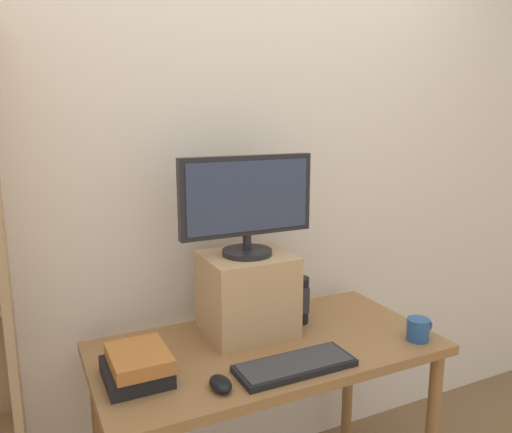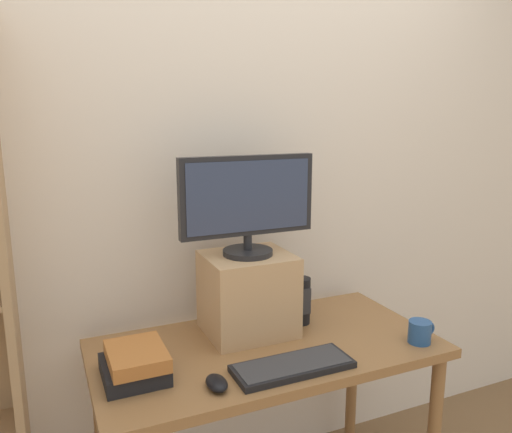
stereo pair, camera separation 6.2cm
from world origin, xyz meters
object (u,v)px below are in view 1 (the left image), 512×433
object	(u,v)px
riser_box	(247,294)
desk_speaker	(299,300)
desk	(267,368)
book_stack	(138,366)
keyboard	(295,365)
coffee_mug	(418,329)
computer_monitor	(247,202)
computer_mouse	(220,384)

from	to	relation	value
riser_box	desk_speaker	world-z (taller)	riser_box
desk	riser_box	xyz separation A→B (m)	(-0.02, 0.13, 0.25)
book_stack	desk_speaker	size ratio (longest dim) A/B	1.22
riser_box	desk_speaker	distance (m)	0.23
book_stack	keyboard	bearing A→B (deg)	-18.16
riser_box	coffee_mug	distance (m)	0.66
book_stack	coffee_mug	distance (m)	1.03
riser_box	computer_monitor	size ratio (longest dim) A/B	0.62
desk_speaker	keyboard	bearing A→B (deg)	-122.48
computer_monitor	coffee_mug	world-z (taller)	computer_monitor
computer_monitor	desk_speaker	distance (m)	0.48
desk	book_stack	world-z (taller)	book_stack
riser_box	desk_speaker	bearing A→B (deg)	-2.48
computer_mouse	desk_speaker	xyz separation A→B (m)	(0.48, 0.33, 0.08)
riser_box	keyboard	xyz separation A→B (m)	(0.02, -0.33, -0.14)
keyboard	computer_mouse	world-z (taller)	computer_mouse
computer_monitor	computer_mouse	distance (m)	0.65
desk	keyboard	xyz separation A→B (m)	(-0.00, -0.20, 0.11)
coffee_mug	desk_speaker	size ratio (longest dim) A/B	0.59
computer_mouse	desk_speaker	size ratio (longest dim) A/B	0.55
riser_box	computer_monitor	world-z (taller)	computer_monitor
computer_monitor	coffee_mug	xyz separation A→B (m)	(0.55, -0.34, -0.47)
keyboard	desk_speaker	xyz separation A→B (m)	(0.21, 0.32, 0.08)
computer_monitor	computer_mouse	world-z (taller)	computer_monitor
desk	book_stack	xyz separation A→B (m)	(-0.49, -0.04, 0.14)
riser_box	desk	bearing A→B (deg)	-80.90
computer_monitor	keyboard	world-z (taller)	computer_monitor
keyboard	desk_speaker	world-z (taller)	desk_speaker
riser_box	keyboard	world-z (taller)	riser_box
computer_monitor	computer_mouse	bearing A→B (deg)	-126.31
keyboard	riser_box	bearing A→B (deg)	93.51
desk	book_stack	size ratio (longest dim) A/B	5.44
book_stack	desk_speaker	bearing A→B (deg)	13.31
desk	computer_mouse	size ratio (longest dim) A/B	12.11
desk	keyboard	size ratio (longest dim) A/B	3.11
keyboard	coffee_mug	world-z (taller)	coffee_mug
book_stack	coffee_mug	size ratio (longest dim) A/B	2.09
computer_mouse	computer_monitor	bearing A→B (deg)	53.69
desk	keyboard	bearing A→B (deg)	-90.07
desk	coffee_mug	xyz separation A→B (m)	(0.53, -0.22, 0.14)
riser_box	coffee_mug	xyz separation A→B (m)	(0.55, -0.35, -0.11)
computer_monitor	book_stack	bearing A→B (deg)	-159.74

